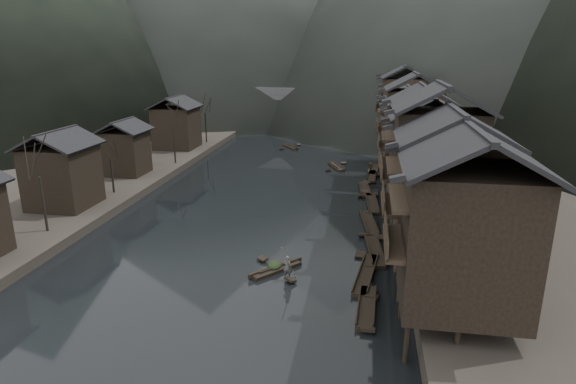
# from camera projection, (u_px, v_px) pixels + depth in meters

# --- Properties ---
(water) EXTENTS (300.00, 300.00, 0.00)m
(water) POSITION_uv_depth(u_px,v_px,m) (221.00, 267.00, 39.91)
(water) COLOR black
(water) RESTS_ON ground
(right_bank) EXTENTS (40.00, 200.00, 1.80)m
(right_bank) POSITION_uv_depth(u_px,v_px,m) (525.00, 163.00, 71.97)
(right_bank) COLOR #2D2823
(right_bank) RESTS_ON ground
(left_bank) EXTENTS (40.00, 200.00, 1.20)m
(left_bank) POSITION_uv_depth(u_px,v_px,m) (94.00, 149.00, 82.97)
(left_bank) COLOR #2D2823
(left_bank) RESTS_ON ground
(stilt_houses) EXTENTS (9.00, 67.60, 14.92)m
(stilt_houses) POSITION_uv_depth(u_px,v_px,m) (421.00, 131.00, 52.79)
(stilt_houses) COLOR black
(stilt_houses) RESTS_ON ground
(left_houses) EXTENTS (8.10, 53.20, 8.73)m
(left_houses) POSITION_uv_depth(u_px,v_px,m) (110.00, 145.00, 60.47)
(left_houses) COLOR black
(left_houses) RESTS_ON left_bank
(bare_trees) EXTENTS (3.92, 60.91, 7.83)m
(bare_trees) POSITION_uv_depth(u_px,v_px,m) (135.00, 138.00, 59.64)
(bare_trees) COLOR black
(bare_trees) RESTS_ON left_bank
(moored_sampans) EXTENTS (3.00, 46.69, 0.47)m
(moored_sampans) POSITION_uv_depth(u_px,v_px,m) (370.00, 213.00, 52.25)
(moored_sampans) COLOR black
(moored_sampans) RESTS_ON water
(midriver_boats) EXTENTS (12.46, 29.47, 0.44)m
(midriver_boats) POSITION_uv_depth(u_px,v_px,m) (322.00, 149.00, 84.74)
(midriver_boats) COLOR black
(midriver_boats) RESTS_ON water
(stone_bridge) EXTENTS (40.00, 6.00, 9.00)m
(stone_bridge) POSITION_uv_depth(u_px,v_px,m) (316.00, 105.00, 106.43)
(stone_bridge) COLOR #4C4C4F
(stone_bridge) RESTS_ON ground
(hero_sampan) EXTENTS (4.00, 4.46, 0.44)m
(hero_sampan) POSITION_uv_depth(u_px,v_px,m) (276.00, 269.00, 39.06)
(hero_sampan) COLOR black
(hero_sampan) RESTS_ON water
(cargo_heap) EXTENTS (1.13, 1.48, 0.68)m
(cargo_heap) POSITION_uv_depth(u_px,v_px,m) (274.00, 261.00, 39.09)
(cargo_heap) COLOR black
(cargo_heap) RESTS_ON hero_sampan
(boatman) EXTENTS (0.71, 0.51, 1.84)m
(boatman) POSITION_uv_depth(u_px,v_px,m) (287.00, 264.00, 37.26)
(boatman) COLOR #505052
(boatman) RESTS_ON hero_sampan
(bamboo_pole) EXTENTS (1.07, 1.81, 3.65)m
(bamboo_pole) POSITION_uv_depth(u_px,v_px,m) (290.00, 231.00, 36.43)
(bamboo_pole) COLOR #8C7A51
(bamboo_pole) RESTS_ON boatman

